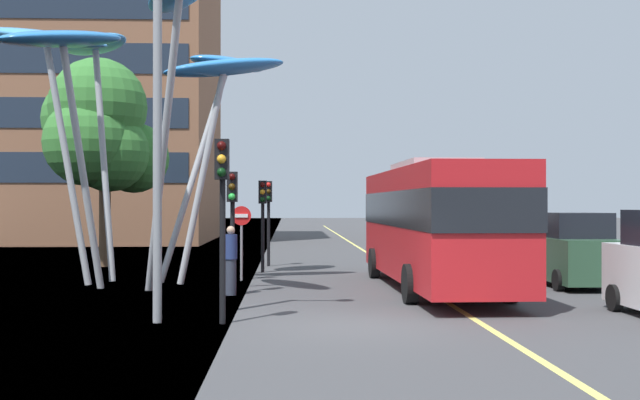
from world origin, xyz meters
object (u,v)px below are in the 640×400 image
at_px(red_bus, 433,219).
at_px(leaf_sculpture, 134,61).
at_px(car_parked_mid, 574,252).
at_px(traffic_light_island_mid, 263,206).
at_px(no_entry_sign, 241,231).
at_px(street_lamp, 176,87).
at_px(traffic_light_opposite, 268,204).
at_px(pedestrian, 231,260).
at_px(car_parked_far, 500,239).
at_px(traffic_light_kerb_far, 232,205).
at_px(traffic_light_kerb_near, 222,190).

xyz_separation_m(red_bus, leaf_sculpture, (-8.64, 1.76, 4.68)).
bearing_deg(car_parked_mid, traffic_light_island_mid, 151.22).
distance_m(traffic_light_island_mid, no_entry_sign, 3.06).
bearing_deg(red_bus, leaf_sculpture, 168.48).
bearing_deg(leaf_sculpture, red_bus, -11.52).
bearing_deg(leaf_sculpture, no_entry_sign, 18.24).
xyz_separation_m(leaf_sculpture, street_lamp, (2.31, -7.76, -1.88)).
bearing_deg(no_entry_sign, traffic_light_opposite, 83.01).
xyz_separation_m(red_bus, pedestrian, (-5.57, -1.17, -1.04)).
xyz_separation_m(red_bus, car_parked_far, (4.01, 7.93, -0.90)).
height_order(car_parked_far, no_entry_sign, no_entry_sign).
xyz_separation_m(car_parked_mid, no_entry_sign, (-9.73, 2.13, 0.55)).
height_order(traffic_light_island_mid, car_parked_mid, traffic_light_island_mid).
relative_size(traffic_light_opposite, street_lamp, 0.44).
distance_m(traffic_light_kerb_far, street_lamp, 5.63).
bearing_deg(traffic_light_island_mid, traffic_light_kerb_far, -95.06).
xyz_separation_m(traffic_light_island_mid, car_parked_mid, (9.17, -5.04, -1.33)).
distance_m(traffic_light_kerb_near, traffic_light_island_mid, 11.99).
height_order(leaf_sculpture, car_parked_far, leaf_sculpture).
xyz_separation_m(traffic_light_kerb_far, pedestrian, (-0.02, -0.21, -1.45)).
height_order(street_lamp, no_entry_sign, street_lamp).
bearing_deg(street_lamp, pedestrian, 81.04).
relative_size(traffic_light_kerb_far, no_entry_sign, 1.40).
xyz_separation_m(car_parked_mid, street_lamp, (-10.54, -6.65, 3.76)).
bearing_deg(car_parked_far, leaf_sculpture, -154.02).
height_order(leaf_sculpture, traffic_light_opposite, leaf_sculpture).
height_order(pedestrian, no_entry_sign, no_entry_sign).
distance_m(traffic_light_island_mid, car_parked_mid, 10.54).
xyz_separation_m(red_bus, car_parked_mid, (4.21, 0.66, -0.95)).
height_order(car_parked_mid, no_entry_sign, no_entry_sign).
bearing_deg(traffic_light_opposite, traffic_light_island_mid, -92.74).
xyz_separation_m(traffic_light_kerb_near, traffic_light_opposite, (0.55, 14.79, -0.29)).
bearing_deg(pedestrian, street_lamp, -98.96).
relative_size(pedestrian, no_entry_sign, 0.78).
bearing_deg(traffic_light_island_mid, pedestrian, -95.11).
height_order(traffic_light_opposite, car_parked_mid, traffic_light_opposite).
xyz_separation_m(red_bus, traffic_light_kerb_far, (-5.54, -0.96, 0.40)).
xyz_separation_m(traffic_light_kerb_far, car_parked_mid, (9.76, 1.62, -1.36)).
bearing_deg(street_lamp, car_parked_far, 53.39).
bearing_deg(traffic_light_kerb_near, red_bus, 49.48).
distance_m(leaf_sculpture, car_parked_mid, 14.08).
bearing_deg(pedestrian, traffic_light_opposite, 85.58).
height_order(traffic_light_kerb_near, car_parked_mid, traffic_light_kerb_near).
bearing_deg(car_parked_far, traffic_light_island_mid, -165.99).
bearing_deg(red_bus, traffic_light_island_mid, 131.04).
bearing_deg(traffic_light_kerb_far, no_entry_sign, 89.63).
distance_m(leaf_sculpture, traffic_light_kerb_far, 5.94).
bearing_deg(street_lamp, traffic_light_kerb_far, 81.14).
relative_size(traffic_light_island_mid, no_entry_sign, 1.38).
height_order(traffic_light_island_mid, pedestrian, traffic_light_island_mid).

